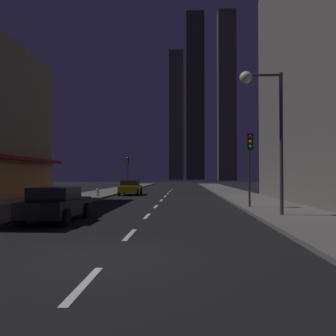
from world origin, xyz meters
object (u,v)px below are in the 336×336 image
(car_parked_far, at_px, (130,188))
(traffic_light_near_right, at_px, (250,153))
(fire_hydrant_far_left, at_px, (97,192))
(street_lamp_right, at_px, (263,107))
(car_parked_near, at_px, (56,204))
(traffic_light_far_left, at_px, (128,166))

(car_parked_far, relative_size, traffic_light_near_right, 1.01)
(fire_hydrant_far_left, height_order, street_lamp_right, street_lamp_right)
(car_parked_near, xyz_separation_m, car_parked_far, (0.00, 20.15, 0.00))
(fire_hydrant_far_left, distance_m, traffic_light_near_right, 15.73)
(fire_hydrant_far_left, distance_m, traffic_light_far_left, 14.14)
(car_parked_near, height_order, street_lamp_right, street_lamp_right)
(traffic_light_near_right, relative_size, street_lamp_right, 0.64)
(car_parked_near, xyz_separation_m, traffic_light_near_right, (9.10, 5.63, 2.45))
(car_parked_far, distance_m, traffic_light_near_right, 17.31)
(street_lamp_right, bearing_deg, car_parked_far, 115.94)
(car_parked_far, relative_size, traffic_light_far_left, 1.01)
(traffic_light_near_right, bearing_deg, street_lamp_right, -91.75)
(car_parked_far, distance_m, fire_hydrant_far_left, 4.66)
(car_parked_near, distance_m, traffic_light_near_right, 10.98)
(car_parked_far, height_order, traffic_light_near_right, traffic_light_near_right)
(car_parked_near, height_order, fire_hydrant_far_left, car_parked_near)
(fire_hydrant_far_left, relative_size, traffic_light_near_right, 0.16)
(fire_hydrant_far_left, distance_m, street_lamp_right, 18.87)
(car_parked_near, height_order, car_parked_far, same)
(fire_hydrant_far_left, relative_size, traffic_light_far_left, 0.16)
(fire_hydrant_far_left, bearing_deg, street_lamp_right, -51.95)
(street_lamp_right, bearing_deg, traffic_light_near_right, 88.25)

